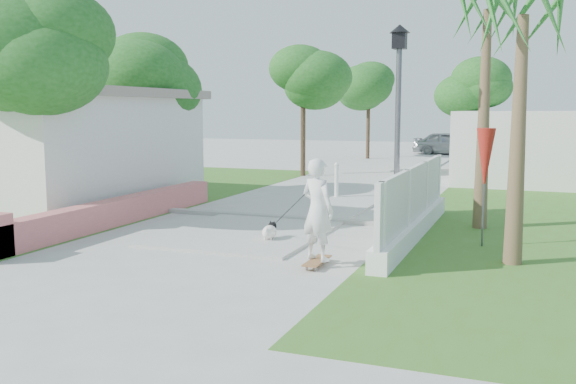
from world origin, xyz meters
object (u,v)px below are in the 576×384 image
at_px(bollard, 336,179).
at_px(parked_car, 449,143).
at_px(patio_umbrella, 485,160).
at_px(dog, 270,231).
at_px(skateboarder, 292,212).
at_px(street_lamp, 398,120).

xyz_separation_m(bollard, parked_car, (0.87, 20.03, 0.11)).
distance_m(bollard, patio_umbrella, 7.25).
xyz_separation_m(patio_umbrella, dog, (-4.04, -1.05, -1.47)).
xyz_separation_m(bollard, skateboarder, (1.37, -7.41, 0.21)).
bearing_deg(street_lamp, dog, -136.22).
distance_m(bollard, parked_car, 20.05).
relative_size(bollard, parked_car, 0.27).
height_order(street_lamp, patio_umbrella, street_lamp).
bearing_deg(street_lamp, skateboarder, -114.56).
relative_size(patio_umbrella, dog, 3.93).
bearing_deg(bollard, street_lamp, -59.04).
height_order(bollard, patio_umbrella, patio_umbrella).
bearing_deg(street_lamp, bollard, 120.96).
distance_m(street_lamp, dog, 3.70).
distance_m(street_lamp, patio_umbrella, 2.27).
bearing_deg(dog, skateboarder, -51.86).
height_order(street_lamp, parked_car, street_lamp).
bearing_deg(patio_umbrella, street_lamp, 152.24).
bearing_deg(skateboarder, street_lamp, -92.22).
height_order(skateboarder, parked_car, skateboarder).
xyz_separation_m(street_lamp, parked_car, (-1.83, 24.53, -1.73)).
relative_size(street_lamp, patio_umbrella, 1.93).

